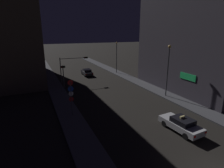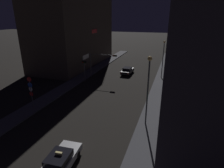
% 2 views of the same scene
% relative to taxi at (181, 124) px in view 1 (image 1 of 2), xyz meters
% --- Properties ---
extents(sidewalk_left, '(2.62, 61.53, 0.18)m').
position_rel_taxi_xyz_m(sidewalk_left, '(-9.43, 22.67, -0.65)').
color(sidewalk_left, '#424247').
rests_on(sidewalk_left, ground_plane).
extents(sidewalk_right, '(2.62, 61.53, 0.18)m').
position_rel_taxi_xyz_m(sidewalk_right, '(5.79, 22.67, -0.65)').
color(sidewalk_right, '#424247').
rests_on(sidewalk_right, ground_plane).
extents(building_facade_left, '(10.41, 25.04, 17.99)m').
position_rel_taxi_xyz_m(building_facade_left, '(-15.91, 31.42, 8.26)').
color(building_facade_left, '#473D33').
rests_on(building_facade_left, ground_plane).
extents(building_facade_right, '(6.69, 18.61, 18.97)m').
position_rel_taxi_xyz_m(building_facade_right, '(10.41, 10.09, 8.75)').
color(building_facade_right, '#3D3842').
rests_on(building_facade_right, ground_plane).
extents(taxi, '(2.11, 4.57, 1.62)m').
position_rel_taxi_xyz_m(taxi, '(0.00, 0.00, 0.00)').
color(taxi, '#B7B7BC').
rests_on(taxi, ground_plane).
extents(far_car, '(1.95, 4.51, 1.42)m').
position_rel_taxi_xyz_m(far_car, '(-1.51, 27.20, -0.00)').
color(far_car, black).
rests_on(far_car, ground_plane).
extents(traffic_light_overhead, '(5.43, 0.42, 4.90)m').
position_rel_taxi_xyz_m(traffic_light_overhead, '(-5.67, 22.74, 2.89)').
color(traffic_light_overhead, '#47474C').
rests_on(traffic_light_overhead, ground_plane).
extents(traffic_light_left_kerb, '(0.80, 0.42, 3.90)m').
position_rel_taxi_xyz_m(traffic_light_left_kerb, '(-7.87, 20.00, 2.04)').
color(traffic_light_left_kerb, '#47474C').
rests_on(traffic_light_left_kerb, ground_plane).
extents(sign_pole_left, '(0.64, 0.10, 4.24)m').
position_rel_taxi_xyz_m(sign_pole_left, '(-9.14, 7.63, 1.97)').
color(sign_pole_left, '#47474C').
rests_on(sign_pole_left, sidewalk_left).
extents(street_lamp_near_block, '(0.46, 0.46, 7.55)m').
position_rel_taxi_xyz_m(street_lamp_near_block, '(5.32, 8.58, 4.33)').
color(street_lamp_near_block, '#47474C').
rests_on(street_lamp_near_block, sidewalk_right).
extents(street_lamp_far_block, '(0.40, 0.40, 7.08)m').
position_rel_taxi_xyz_m(street_lamp_far_block, '(5.55, 26.43, 3.74)').
color(street_lamp_far_block, '#47474C').
rests_on(street_lamp_far_block, sidewalk_right).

